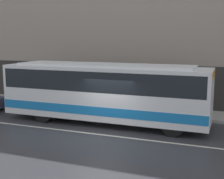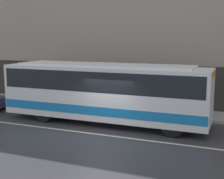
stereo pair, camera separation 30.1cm
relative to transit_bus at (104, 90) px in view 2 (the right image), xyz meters
The scene contains 6 objects.
ground_plane 2.80m from the transit_bus, 69.13° to the right, with size 60.00×60.00×0.00m, color #333338.
sidewalk 3.66m from the transit_bus, 76.23° to the left, with size 60.00×2.36×0.16m.
building_facade 6.36m from the transit_bus, 80.21° to the left, with size 60.00×0.35×12.86m.
lane_stripe 2.80m from the transit_bus, 69.13° to the right, with size 54.00×0.14×0.01m.
transit_bus is the anchor object (origin of this frame).
pedestrian_waiting 3.31m from the transit_bus, 73.40° to the left, with size 0.36×0.36×1.71m.
Camera 2 is at (5.71, -12.81, 4.44)m, focal length 50.00 mm.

